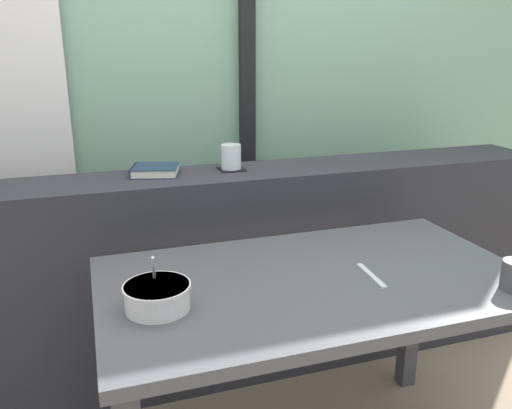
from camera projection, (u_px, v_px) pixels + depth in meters
The scene contains 9 objects.
outdoor_backdrop at pixel (197, 38), 2.45m from camera, with size 4.80×0.08×2.80m, color #84B293.
window_divider_post at pixel (247, 60), 2.49m from camera, with size 0.07×0.05×2.60m, color black.
dark_console_ledge at pixel (235, 274), 2.19m from camera, with size 2.80×0.32×0.89m, color #2D2D33.
breakfast_table at pixel (314, 307), 1.57m from camera, with size 1.26×0.72×0.71m.
coaster_square at pixel (231, 169), 2.08m from camera, with size 0.10×0.10×0.01m, color black.
juice_glass at pixel (231, 157), 2.07m from camera, with size 0.08×0.08×0.10m.
closed_book at pixel (155, 170), 2.00m from camera, with size 0.21×0.19×0.03m.
soup_bowl at pixel (157, 296), 1.34m from camera, with size 0.18×0.18×0.16m.
fork_utensil at pixel (371, 275), 1.54m from camera, with size 0.02×0.17×0.01m, color silver.
Camera 1 is at (-0.55, -1.38, 1.37)m, focal length 36.46 mm.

